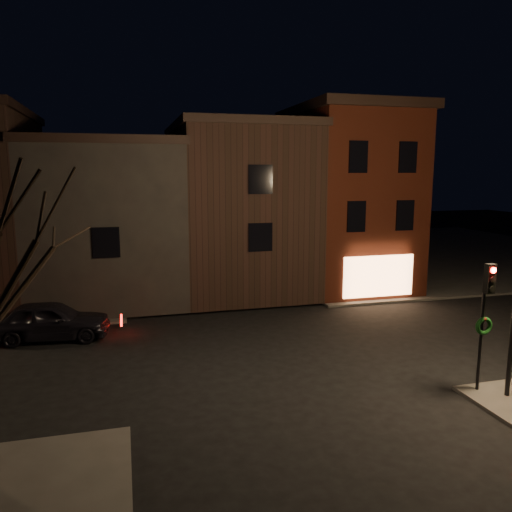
# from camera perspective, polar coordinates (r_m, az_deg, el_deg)

# --- Properties ---
(ground) EXTENTS (120.00, 120.00, 0.00)m
(ground) POSITION_cam_1_polar(r_m,az_deg,el_deg) (19.79, 0.48, -10.74)
(ground) COLOR black
(ground) RESTS_ON ground
(sidewalk_far_right) EXTENTS (30.00, 30.00, 0.12)m
(sidewalk_far_right) POSITION_cam_1_polar(r_m,az_deg,el_deg) (45.86, 18.25, 0.56)
(sidewalk_far_right) COLOR #2D2B28
(sidewalk_far_right) RESTS_ON ground
(corner_building) EXTENTS (6.50, 8.50, 10.50)m
(corner_building) POSITION_cam_1_polar(r_m,az_deg,el_deg) (30.30, 10.46, 6.64)
(corner_building) COLOR #44160C
(corner_building) RESTS_ON ground
(row_building_a) EXTENTS (7.30, 10.30, 9.40)m
(row_building_a) POSITION_cam_1_polar(r_m,az_deg,el_deg) (29.19, -2.13, 5.57)
(row_building_a) COLOR black
(row_building_a) RESTS_ON ground
(row_building_b) EXTENTS (7.80, 10.30, 8.40)m
(row_building_b) POSITION_cam_1_polar(r_m,az_deg,el_deg) (28.52, -16.51, 4.08)
(row_building_b) COLOR black
(row_building_b) RESTS_ON ground
(traffic_signal) EXTENTS (0.58, 0.38, 4.05)m
(traffic_signal) POSITION_cam_1_polar(r_m,az_deg,el_deg) (16.75, 24.77, -5.36)
(traffic_signal) COLOR black
(traffic_signal) RESTS_ON sidewalk_near_right
(parked_car_a) EXTENTS (4.92, 2.38, 1.62)m
(parked_car_a) POSITION_cam_1_polar(r_m,az_deg,el_deg) (22.47, -22.45, -6.82)
(parked_car_a) COLOR black
(parked_car_a) RESTS_ON ground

